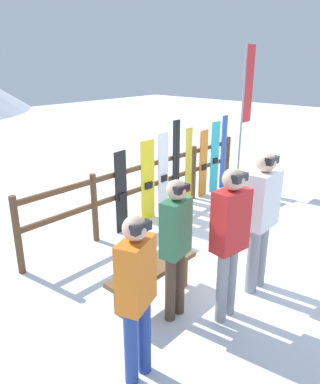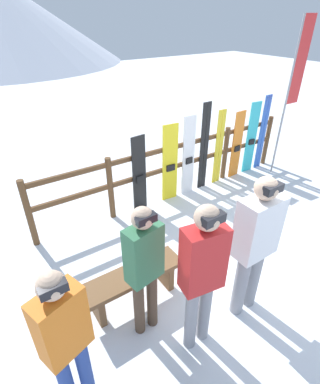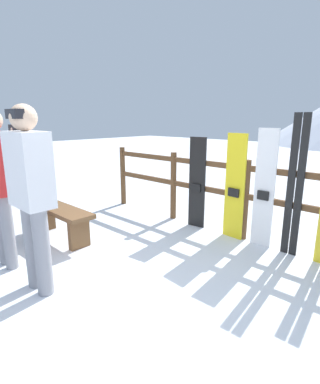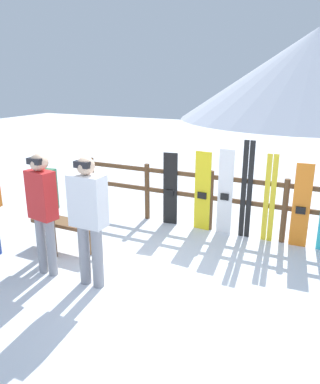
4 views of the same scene
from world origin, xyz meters
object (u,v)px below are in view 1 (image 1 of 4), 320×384
(bench, at_px, (153,275))
(person_plaid_green, at_px, (176,239))
(snowboard_cyan, at_px, (215,157))
(ski_pair_blue, at_px, (223,152))
(snowboard_black_stripe, at_px, (121,193))
(person_white, at_px, (261,213))
(person_orange, at_px, (137,288))
(ski_pair_yellow, at_px, (188,166))
(snowboard_yellow, at_px, (148,182))
(rental_flag, at_px, (246,100))
(snowboard_orange, at_px, (203,164))
(person_red, at_px, (230,234))
(snowboard_white, at_px, (163,174))
(ski_pair_black, at_px, (176,165))

(bench, bearing_deg, person_plaid_green, -99.10)
(bench, relative_size, snowboard_cyan, 0.81)
(ski_pair_blue, bearing_deg, snowboard_black_stripe, -179.94)
(bench, relative_size, person_white, 0.70)
(person_orange, relative_size, ski_pair_yellow, 1.05)
(person_white, distance_m, snowboard_cyan, 3.87)
(snowboard_yellow, bearing_deg, rental_flag, -7.41)
(person_plaid_green, height_order, snowboard_orange, person_plaid_green)
(bench, distance_m, person_red, 1.16)
(person_orange, xyz_separation_m, ski_pair_blue, (5.30, 2.46, -0.13))
(snowboard_black_stripe, distance_m, snowboard_white, 1.09)
(bench, relative_size, snowboard_orange, 0.88)
(snowboard_yellow, distance_m, ski_pair_yellow, 1.22)
(snowboard_white, height_order, rental_flag, rental_flag)
(person_plaid_green, height_order, ski_pair_yellow, person_plaid_green)
(snowboard_black_stripe, xyz_separation_m, ski_pair_black, (1.48, 0.00, 0.17))
(person_plaid_green, xyz_separation_m, ski_pair_black, (2.66, 2.15, -0.11))
(person_red, bearing_deg, bench, 109.91)
(person_plaid_green, relative_size, rental_flag, 0.53)
(snowboard_cyan, bearing_deg, person_orange, -153.54)
(person_red, xyz_separation_m, snowboard_yellow, (1.47, 2.60, -0.32))
(snowboard_yellow, bearing_deg, ski_pair_black, 0.24)
(person_red, xyz_separation_m, snowboard_white, (1.90, 2.60, -0.28))
(snowboard_yellow, relative_size, rental_flag, 0.48)
(person_plaid_green, bearing_deg, ski_pair_black, 39.00)
(ski_pair_black, bearing_deg, snowboard_orange, -0.21)
(snowboard_yellow, relative_size, snowboard_orange, 1.03)
(snowboard_orange, bearing_deg, person_red, -141.08)
(ski_pair_yellow, relative_size, snowboard_orange, 1.08)
(snowboard_cyan, bearing_deg, bench, -156.18)
(snowboard_yellow, xyz_separation_m, ski_pair_yellow, (1.22, 0.00, 0.03))
(person_white, height_order, rental_flag, rental_flag)
(bench, xyz_separation_m, person_white, (1.08, -0.83, 0.72))
(bench, height_order, snowboard_white, snowboard_white)
(bench, bearing_deg, ski_pair_yellow, 30.26)
(person_orange, distance_m, ski_pair_blue, 5.84)
(rental_flag, bearing_deg, snowboard_yellow, 172.59)
(ski_pair_blue, bearing_deg, person_white, -141.50)
(ski_pair_blue, bearing_deg, ski_pair_yellow, 180.00)
(bench, distance_m, rental_flag, 5.01)
(snowboard_cyan, bearing_deg, rental_flag, -32.51)
(person_orange, relative_size, snowboard_orange, 1.13)
(snowboard_black_stripe, bearing_deg, bench, -122.65)
(snowboard_black_stripe, xyz_separation_m, ski_pair_yellow, (1.88, 0.00, 0.07))
(snowboard_white, bearing_deg, snowboard_yellow, -179.99)
(person_red, bearing_deg, ski_pair_yellow, 44.01)
(snowboard_cyan, height_order, ski_pair_blue, ski_pair_blue)
(snowboard_orange, bearing_deg, person_orange, -151.38)
(snowboard_orange, distance_m, rental_flag, 1.67)
(snowboard_black_stripe, bearing_deg, person_plaid_green, -118.83)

